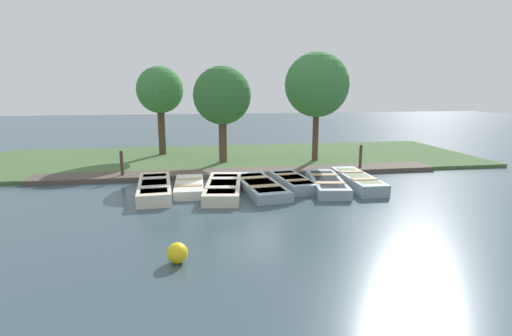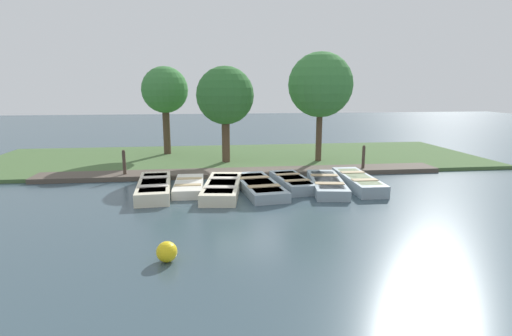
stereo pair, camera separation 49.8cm
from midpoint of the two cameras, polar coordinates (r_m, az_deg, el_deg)
name	(u,v)px [view 2 (the right image)]	position (r m, az deg, el deg)	size (l,w,h in m)	color
ground_plane	(248,183)	(15.17, -0.27, -2.11)	(80.00, 80.00, 0.00)	#384C56
shore_bank	(237,158)	(20.03, -2.02, 1.45)	(8.00, 24.00, 0.15)	#476638
dock_walkway	(244,172)	(16.53, -0.87, -0.65)	(1.32, 16.49, 0.18)	#51473D
rowboat_0	(154,187)	(14.02, -13.35, -2.67)	(3.50, 1.30, 0.43)	beige
rowboat_1	(189,186)	(14.19, -8.58, -2.53)	(2.63, 1.02, 0.33)	silver
rowboat_2	(222,188)	(13.67, -3.78, -2.81)	(3.55, 1.61, 0.40)	beige
rowboat_3	(259,186)	(13.95, 1.43, -2.60)	(3.61, 1.61, 0.35)	#8C9EA8
rowboat_4	(292,182)	(14.54, 6.19, -2.01)	(2.80, 1.28, 0.39)	#8C9EA8
rowboat_5	(327,184)	(14.47, 11.02, -2.24)	(3.49, 1.58, 0.38)	#8C9EA8
rowboat_6	(358,181)	(15.00, 15.29, -1.84)	(3.34, 1.05, 0.43)	#8C9EA8
mooring_post_near	(124,164)	(16.47, -17.49, 0.52)	(0.13, 0.13, 1.16)	#47382D
mooring_post_far	(363,159)	(17.61, 15.88, 1.30)	(0.13, 0.13, 1.16)	#47382D
buoy	(167,252)	(8.60, -10.98, -11.68)	(0.44, 0.44, 0.44)	yellow
park_tree_far_left	(165,91)	(21.02, -12.23, 10.73)	(2.34, 2.34, 4.60)	#4C3828
park_tree_left	(225,96)	(18.31, -3.63, 10.21)	(2.61, 2.61, 4.50)	#4C3828
park_tree_center	(320,85)	(18.83, 9.96, 11.59)	(2.96, 2.96, 5.15)	#4C3828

